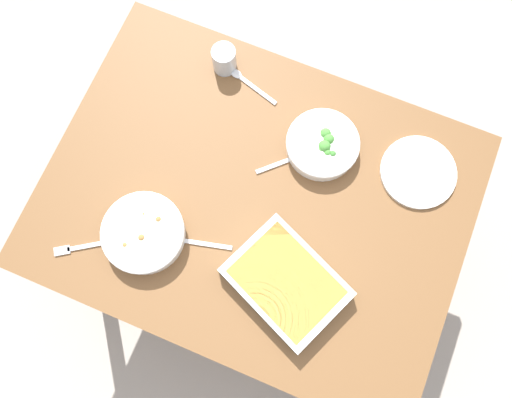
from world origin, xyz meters
TOP-DOWN VIEW (x-y plane):
  - ground_plane at (0.00, 0.00)m, footprint 6.00×6.00m
  - dining_table at (0.00, 0.00)m, footprint 1.20×0.90m
  - stew_bowl at (-0.24, -0.21)m, footprint 0.23×0.23m
  - broccoli_bowl at (0.12, 0.21)m, footprint 0.21×0.21m
  - baking_dish at (0.16, -0.19)m, footprint 0.36×0.32m
  - drink_cup at (-0.25, 0.35)m, footprint 0.07×0.07m
  - side_plate at (0.40, 0.25)m, footprint 0.22×0.22m
  - spoon_by_stew at (-0.12, -0.18)m, footprint 0.17×0.06m
  - spoon_by_broccoli at (0.05, 0.15)m, footprint 0.14×0.13m
  - spoon_spare at (-0.17, 0.33)m, footprint 0.17×0.07m
  - fork_on_table at (-0.40, -0.31)m, footprint 0.16×0.11m

SIDE VIEW (x-z plane):
  - ground_plane at x=0.00m, z-range 0.00..0.00m
  - dining_table at x=0.00m, z-range 0.28..1.02m
  - fork_on_table at x=-0.40m, z-range 0.74..0.75m
  - spoon_by_stew at x=-0.12m, z-range 0.74..0.75m
  - spoon_by_broccoli at x=0.05m, z-range 0.74..0.75m
  - spoon_spare at x=-0.17m, z-range 0.74..0.75m
  - side_plate at x=0.40m, z-range 0.74..0.75m
  - broccoli_bowl at x=0.12m, z-range 0.74..0.80m
  - stew_bowl at x=-0.24m, z-range 0.74..0.80m
  - baking_dish at x=0.16m, z-range 0.74..0.80m
  - drink_cup at x=-0.25m, z-range 0.74..0.82m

